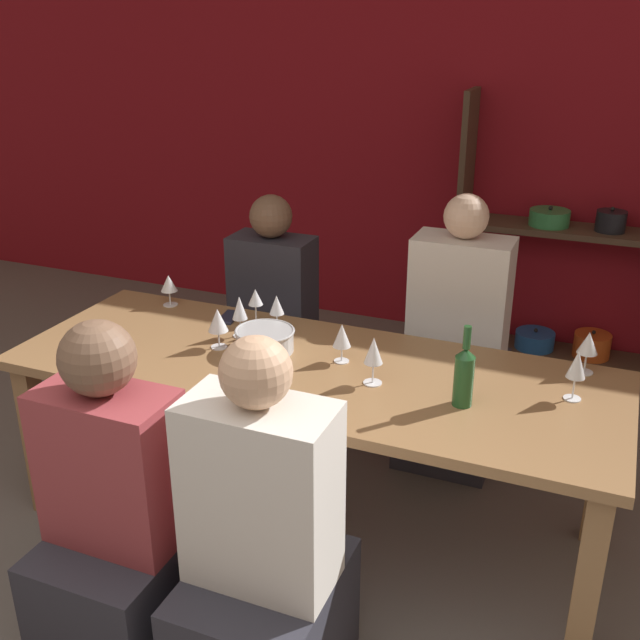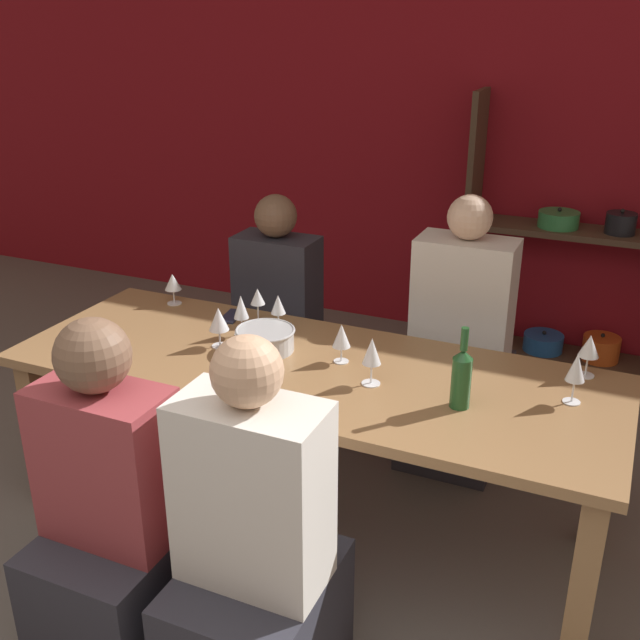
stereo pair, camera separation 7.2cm
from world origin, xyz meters
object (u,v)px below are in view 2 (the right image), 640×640
object	(u,v)px
wine_glass_white_c	(278,306)
person_far_b	(458,366)
wine_glass_red_a	(219,320)
wine_glass_white_a	(242,367)
wine_glass_empty_a	(576,369)
wine_glass_empty_b	(258,298)
shelf_unit	(582,274)
person_near_a	(115,530)
person_near_b	(255,571)
wine_glass_red_b	(241,309)
wine_glass_red_c	(341,337)
wine_glass_white_e	(589,347)
cell_phone	(232,316)
dining_table	(309,386)
wine_glass_white_d	(173,283)
wine_glass_white_b	(372,353)
person_far_a	(279,339)
mixing_bowl	(265,339)
wine_bottle_green	(461,377)

from	to	relation	value
wine_glass_white_c	person_far_b	xyz separation A→B (m)	(0.65, 0.54, -0.39)
wine_glass_red_a	wine_glass_white_a	size ratio (longest dim) A/B	0.92
wine_glass_empty_a	wine_glass_empty_b	world-z (taller)	wine_glass_empty_a
shelf_unit	wine_glass_white_c	bearing A→B (deg)	-119.70
person_near_a	person_near_b	world-z (taller)	person_near_b
wine_glass_red_b	wine_glass_red_c	world-z (taller)	wine_glass_red_b
wine_glass_white_e	cell_phone	world-z (taller)	wine_glass_white_e
wine_glass_red_b	person_near_a	size ratio (longest dim) A/B	0.15
wine_glass_red_a	dining_table	bearing A→B (deg)	-2.03
wine_glass_white_c	person_near_b	world-z (taller)	person_near_b
wine_glass_white_d	person_far_b	xyz separation A→B (m)	(1.24, 0.44, -0.37)
dining_table	wine_glass_white_a	bearing A→B (deg)	-105.18
wine_glass_red_a	wine_glass_white_e	size ratio (longest dim) A/B	1.02
wine_glass_red_a	wine_glass_empty_b	world-z (taller)	wine_glass_red_a
person_near_b	wine_glass_white_b	bearing A→B (deg)	83.54
dining_table	person_far_a	size ratio (longest dim) A/B	1.99
wine_glass_empty_a	wine_glass_white_c	xyz separation A→B (m)	(-1.20, 0.13, -0.01)
shelf_unit	mixing_bowl	size ratio (longest dim) A/B	6.54
person_near_b	person_near_a	bearing A→B (deg)	-178.99
person_near_b	person_far_a	bearing A→B (deg)	114.69
mixing_bowl	wine_glass_red_b	world-z (taller)	wine_glass_red_b
shelf_unit	person_near_a	world-z (taller)	shelf_unit
cell_phone	person_near_b	world-z (taller)	person_near_b
wine_glass_red_a	wine_glass_red_b	size ratio (longest dim) A/B	0.94
wine_glass_red_c	wine_glass_empty_b	world-z (taller)	wine_glass_empty_b
wine_glass_empty_b	person_near_a	xyz separation A→B (m)	(0.05, -1.08, -0.42)
shelf_unit	wine_glass_white_b	size ratio (longest dim) A/B	8.64
mixing_bowl	person_far_a	size ratio (longest dim) A/B	0.20
wine_bottle_green	person_far_a	size ratio (longest dim) A/B	0.25
mixing_bowl	wine_glass_white_e	size ratio (longest dim) A/B	1.46
shelf_unit	wine_bottle_green	bearing A→B (deg)	-95.17
shelf_unit	wine_glass_white_c	xyz separation A→B (m)	(-1.04, -1.83, 0.29)
person_far_a	cell_phone	bearing A→B (deg)	92.01
wine_glass_red_c	wine_glass_red_b	bearing A→B (deg)	172.03
dining_table	wine_glass_white_d	distance (m)	0.92
wine_glass_white_a	person_near_b	world-z (taller)	person_near_b
dining_table	person_near_b	bearing A→B (deg)	-76.84
wine_glass_red_a	wine_glass_white_a	xyz separation A→B (m)	(0.31, -0.36, 0.02)
wine_glass_white_d	wine_glass_empty_b	size ratio (longest dim) A/B	0.90
person_near_a	person_far_a	world-z (taller)	person_far_a
person_far_a	wine_glass_white_a	bearing A→B (deg)	111.47
person_far_b	wine_glass_red_a	bearing A→B (deg)	43.39
wine_glass_empty_a	person_far_a	size ratio (longest dim) A/B	0.16
shelf_unit	wine_glass_white_b	xyz separation A→B (m)	(-0.53, -2.11, 0.30)
shelf_unit	person_near_a	bearing A→B (deg)	-111.42
wine_bottle_green	wine_glass_red_a	xyz separation A→B (m)	(-1.00, 0.09, 0.00)
wine_glass_empty_a	cell_phone	distance (m)	1.48
wine_glass_white_b	cell_phone	size ratio (longest dim) A/B	1.14
wine_glass_red_c	wine_glass_white_d	distance (m)	0.97
shelf_unit	wine_glass_empty_a	distance (m)	1.99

